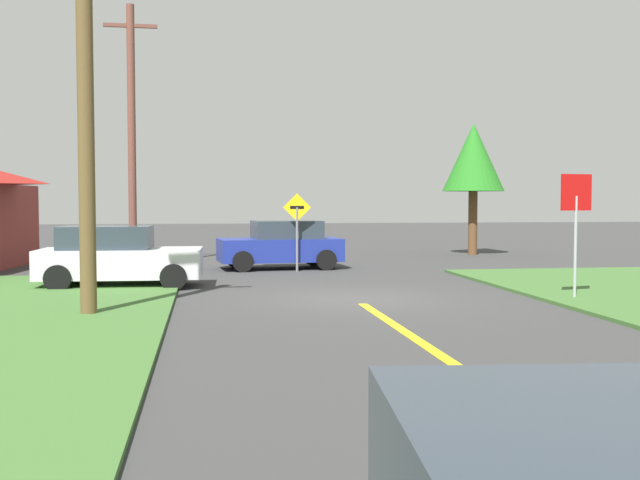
# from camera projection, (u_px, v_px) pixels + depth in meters

# --- Properties ---
(ground_plane) EXTENTS (120.00, 120.00, 0.00)m
(ground_plane) POSITION_uv_depth(u_px,v_px,m) (354.00, 298.00, 17.67)
(ground_plane) COLOR #383838
(lane_stripe_center) EXTENTS (0.20, 14.00, 0.01)m
(lane_stripe_center) POSITION_uv_depth(u_px,v_px,m) (473.00, 377.00, 9.77)
(lane_stripe_center) COLOR yellow
(lane_stripe_center) RESTS_ON ground
(stop_sign) EXTENTS (0.82, 0.20, 2.89)m
(stop_sign) POSITION_uv_depth(u_px,v_px,m) (576.00, 210.00, 17.23)
(stop_sign) COLOR #9EA0A8
(stop_sign) RESTS_ON ground
(parked_car_near_building) EXTENTS (4.27, 2.12, 1.62)m
(parked_car_near_building) POSITION_uv_depth(u_px,v_px,m) (117.00, 257.00, 19.93)
(parked_car_near_building) COLOR silver
(parked_car_near_building) RESTS_ON ground
(car_approaching_junction) EXTENTS (4.22, 2.36, 1.62)m
(car_approaching_junction) POSITION_uv_depth(u_px,v_px,m) (281.00, 245.00, 25.43)
(car_approaching_junction) COLOR navy
(car_approaching_junction) RESTS_ON ground
(utility_pole_near) EXTENTS (1.80, 0.32, 7.28)m
(utility_pole_near) POSITION_uv_depth(u_px,v_px,m) (86.00, 125.00, 14.65)
(utility_pole_near) COLOR brown
(utility_pole_near) RESTS_ON ground
(utility_pole_mid) EXTENTS (1.80, 0.27, 8.98)m
(utility_pole_mid) POSITION_uv_depth(u_px,v_px,m) (132.00, 133.00, 25.98)
(utility_pole_mid) COLOR brown
(utility_pole_mid) RESTS_ON ground
(direction_sign) EXTENTS (0.91, 0.08, 2.52)m
(direction_sign) POSITION_uv_depth(u_px,v_px,m) (297.00, 223.00, 24.42)
(direction_sign) COLOR slate
(direction_sign) RESTS_ON ground
(oak_tree_left) EXTENTS (2.60, 2.60, 5.56)m
(oak_tree_left) POSITION_uv_depth(u_px,v_px,m) (473.00, 159.00, 31.95)
(oak_tree_left) COLOR brown
(oak_tree_left) RESTS_ON ground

